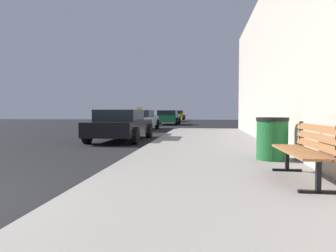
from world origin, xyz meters
TOP-DOWN VIEW (x-y plane):
  - sidewalk at (4.00, 0.00)m, footprint 4.00×32.00m
  - bench at (5.39, 1.80)m, footprint 0.52×1.74m
  - trash_bin at (5.31, 3.87)m, footprint 0.70×0.70m
  - car_black at (0.42, 9.22)m, footprint 2.03×4.40m
  - car_silver at (-0.27, 16.38)m, footprint 1.92×4.57m
  - car_green at (0.55, 24.18)m, footprint 2.03×4.13m
  - car_red at (-0.42, 31.87)m, footprint 1.93×4.43m
  - car_yellow at (-0.01, 40.10)m, footprint 2.04×4.42m

SIDE VIEW (x-z plane):
  - sidewalk at x=4.00m, z-range 0.00..0.15m
  - trash_bin at x=5.31m, z-range 0.15..1.08m
  - car_green at x=0.55m, z-range 0.01..1.28m
  - car_red at x=-0.42m, z-range 0.01..1.28m
  - car_black at x=0.42m, z-range 0.01..1.28m
  - car_yellow at x=-0.01m, z-range 0.01..1.28m
  - car_silver at x=-0.27m, z-range -0.07..1.36m
  - bench at x=5.39m, z-range 0.22..1.11m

